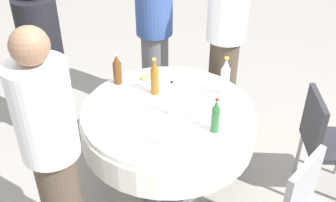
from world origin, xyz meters
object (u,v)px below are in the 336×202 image
bottle_clear_east (172,99)px  wine_glass_south (163,133)px  dining_table (168,125)px  bottle_clear_south (225,78)px  person_inner (51,149)px  person_outer (44,60)px  bottle_green_outer (216,116)px  person_east (225,43)px  person_left (155,32)px  bottle_amber_left (155,78)px  plate_north (117,108)px  wine_glass_east (200,108)px  chair_mid (323,137)px  plate_rear (190,94)px  bottle_brown_inner (117,70)px  plate_right (145,79)px

bottle_clear_east → wine_glass_south: (-0.08, -0.33, -0.02)m
dining_table → bottle_clear_south: bearing=19.1°
person_inner → person_outer: bearing=-23.7°
dining_table → bottle_green_outer: 0.49m
bottle_clear_south → person_east: bearing=78.5°
person_outer → person_left: 1.03m
bottle_amber_left → plate_north: bottle_amber_left is taller
bottle_clear_east → wine_glass_east: (0.19, -0.09, -0.02)m
bottle_green_outer → chair_mid: bottle_green_outer is taller
bottle_clear_south → plate_rear: size_ratio=1.49×
bottle_clear_south → person_outer: person_outer is taller
bottle_green_outer → plate_north: (-0.66, 0.31, -0.11)m
bottle_brown_inner → plate_north: bearing=-90.5°
bottle_amber_left → bottle_clear_east: 0.30m
bottle_clear_south → chair_mid: (0.71, -0.30, -0.37)m
plate_right → chair_mid: chair_mid is taller
wine_glass_east → person_outer: 1.46m
bottle_brown_inner → person_east: 1.00m
plate_rear → chair_mid: size_ratio=0.25×
bottle_amber_left → bottle_green_outer: bearing=-53.3°
plate_rear → person_left: (-0.22, 0.91, 0.12)m
person_inner → person_outer: 1.23m
plate_right → person_left: bearing=80.4°
plate_right → chair_mid: 1.44m
person_outer → wine_glass_east: bearing=-90.4°
dining_table → person_inner: 0.94m
plate_north → person_outer: person_outer is taller
bottle_green_outer → chair_mid: (0.86, 0.13, -0.34)m
chair_mid → bottle_green_outer: bearing=-73.7°
bottle_clear_east → chair_mid: (1.13, -0.08, -0.35)m
bottle_clear_south → dining_table: bearing=-160.9°
plate_rear → bottle_clear_east: bearing=-124.6°
plate_right → plate_rear: 0.42m
person_inner → plate_rear: bearing=-88.5°
bottle_clear_east → person_inner: 0.88m
plate_rear → chair_mid: chair_mid is taller
plate_north → bottle_green_outer: bearing=-25.1°
bottle_brown_inner → chair_mid: size_ratio=0.30×
person_east → person_inner: bearing=-98.8°
bottle_brown_inner → person_outer: (-0.62, 0.29, -0.04)m
bottle_amber_left → plate_north: (-0.29, -0.19, -0.13)m
wine_glass_east → person_left: bearing=101.3°
plate_right → person_inner: size_ratio=0.13×
bottle_amber_left → wine_glass_south: 0.62m
bottle_green_outer → chair_mid: size_ratio=0.30×
plate_north → chair_mid: bearing=-6.6°
bottle_amber_left → chair_mid: bottle_amber_left is taller
bottle_brown_inner → bottle_green_outer: same height
wine_glass_south → person_outer: person_outer is taller
dining_table → plate_north: bearing=176.2°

